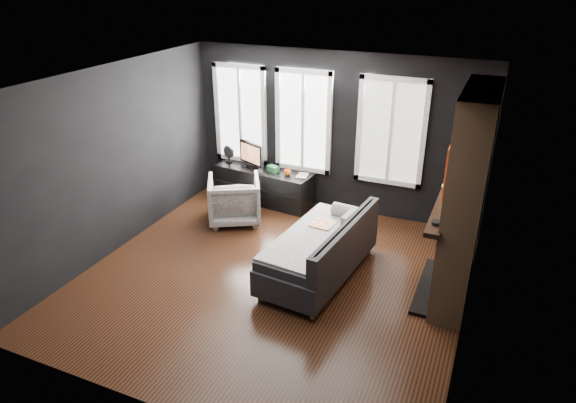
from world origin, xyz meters
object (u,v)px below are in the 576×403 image
at_px(mug, 287,172).
at_px(mantel_vase, 449,185).
at_px(media_console, 264,185).
at_px(monitor, 252,153).
at_px(book, 297,169).
at_px(sofa, 319,247).
at_px(armchair, 234,197).

bearing_deg(mug, mantel_vase, -21.63).
xyz_separation_m(media_console, mug, (0.49, -0.10, 0.37)).
height_order(media_console, monitor, monitor).
relative_size(media_console, mantel_vase, 9.67).
relative_size(monitor, mantel_vase, 3.17).
height_order(book, mantel_vase, mantel_vase).
distance_m(sofa, media_console, 2.58).
distance_m(sofa, monitor, 2.78).
bearing_deg(book, mug, -161.69).
height_order(sofa, media_console, sofa).
relative_size(media_console, book, 7.19).
distance_m(sofa, mantel_vase, 1.88).
height_order(sofa, book, sofa).
bearing_deg(sofa, mantel_vase, 31.37).
bearing_deg(armchair, sofa, 122.68).
bearing_deg(monitor, media_console, 23.22).
bearing_deg(media_console, mantel_vase, -13.98).
bearing_deg(monitor, sofa, -20.79).
bearing_deg(sofa, book, 126.59).
height_order(media_console, mug, mug).
relative_size(book, mantel_vase, 1.34).
bearing_deg(monitor, mug, 15.51).
height_order(media_console, mantel_vase, mantel_vase).
height_order(monitor, book, monitor).
height_order(sofa, armchair, sofa).
bearing_deg(mantel_vase, armchair, 175.22).
xyz_separation_m(mug, mantel_vase, (2.76, -1.09, 0.64)).
bearing_deg(mantel_vase, monitor, 161.20).
bearing_deg(media_console, mug, -4.97).
height_order(mug, book, book).
bearing_deg(mantel_vase, book, 156.15).
distance_m(monitor, mantel_vase, 3.71).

